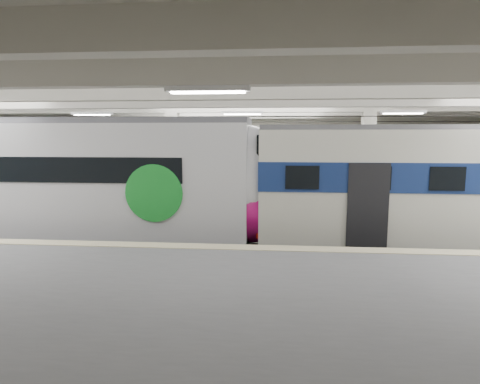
{
  "coord_description": "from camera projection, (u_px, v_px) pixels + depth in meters",
  "views": [
    {
      "loc": [
        1.27,
        -13.63,
        4.09
      ],
      "look_at": [
        -0.0,
        1.0,
        2.0
      ],
      "focal_mm": 30.0,
      "sensor_mm": 36.0,
      "label": 1
    }
  ],
  "objects": [
    {
      "name": "far_train",
      "position": [
        97.0,
        172.0,
        19.89
      ],
      "size": [
        13.7,
        3.24,
        4.36
      ],
      "rotation": [
        0.0,
        0.0,
        -0.03
      ],
      "color": "silver",
      "rests_on": "ground"
    },
    {
      "name": "modern_emu",
      "position": [
        101.0,
        186.0,
        14.23
      ],
      "size": [
        14.57,
        3.01,
        4.66
      ],
      "color": "silver",
      "rests_on": "ground"
    },
    {
      "name": "older_rer",
      "position": [
        460.0,
        190.0,
        13.18
      ],
      "size": [
        13.35,
        2.95,
        4.41
      ],
      "color": "beige",
      "rests_on": "ground"
    },
    {
      "name": "station_hall",
      "position": [
        232.0,
        164.0,
        11.96
      ],
      "size": [
        36.0,
        24.0,
        5.75
      ],
      "color": "black",
      "rests_on": "ground"
    }
  ]
}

